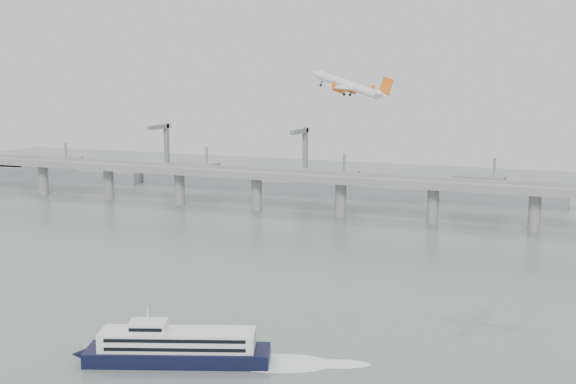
% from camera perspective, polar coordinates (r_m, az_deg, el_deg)
% --- Properties ---
extents(ground, '(900.00, 900.00, 0.00)m').
position_cam_1_polar(ground, '(226.90, -5.48, -11.02)').
color(ground, slate).
rests_on(ground, ground).
extents(bridge, '(800.00, 22.00, 23.90)m').
position_cam_1_polar(bridge, '(405.43, 7.80, 0.35)').
color(bridge, gray).
rests_on(bridge, ground).
extents(distant_fleet, '(453.00, 60.90, 40.00)m').
position_cam_1_polar(distant_fleet, '(525.42, -6.78, 1.05)').
color(distant_fleet, slate).
rests_on(distant_fleet, ground).
extents(ferry, '(77.46, 36.17, 15.28)m').
position_cam_1_polar(ferry, '(211.98, -8.16, -11.34)').
color(ferry, black).
rests_on(ferry, ground).
extents(airliner, '(33.38, 30.45, 11.93)m').
position_cam_1_polar(airliner, '(278.40, 4.59, 7.85)').
color(airliner, white).
rests_on(airliner, ground).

